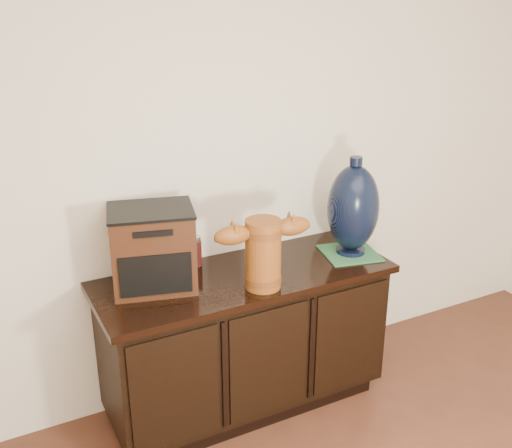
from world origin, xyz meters
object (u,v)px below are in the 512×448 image
lamp_base (353,208)px  spray_can (196,251)px  terracotta_vessel (263,250)px  tv_radio (153,248)px  sideboard (245,339)px

lamp_base → spray_can: 0.82m
terracotta_vessel → tv_radio: 0.50m
terracotta_vessel → spray_can: size_ratio=2.99×
lamp_base → spray_can: (-0.77, 0.23, -0.17)m
sideboard → tv_radio: bearing=169.5°
terracotta_vessel → spray_can: terracotta_vessel is taller
sideboard → spray_can: bearing=131.0°
spray_can → terracotta_vessel: bearing=-62.6°
tv_radio → spray_can: tv_radio is taller
terracotta_vessel → lamp_base: (0.58, 0.12, 0.06)m
sideboard → terracotta_vessel: terracotta_vessel is taller
tv_radio → terracotta_vessel: bearing=-13.9°
terracotta_vessel → tv_radio: size_ratio=1.06×
lamp_base → tv_radio: bearing=173.4°
tv_radio → spray_can: 0.30m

